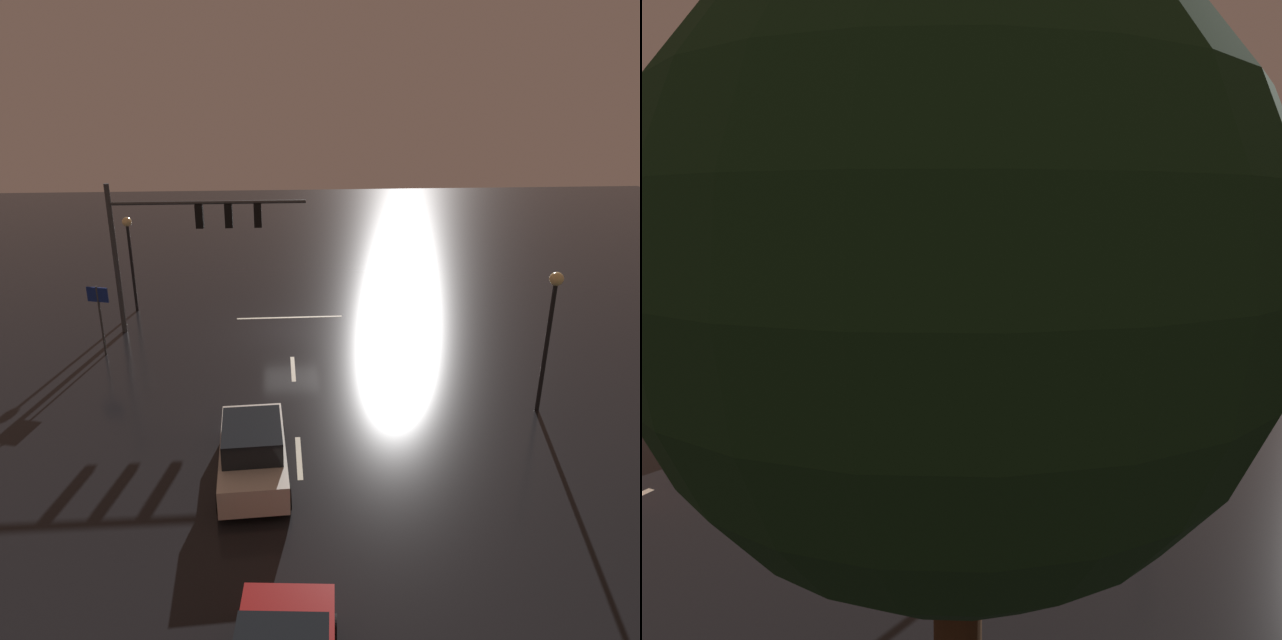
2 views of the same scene
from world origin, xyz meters
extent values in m
plane|color=black|center=(0.00, 0.00, 0.00)|extent=(80.00, 80.00, 0.00)
cylinder|color=#383A3D|center=(7.46, -0.39, 3.28)|extent=(0.22, 0.22, 6.57)
cylinder|color=#383A3D|center=(3.35, -0.39, 5.74)|extent=(8.22, 0.14, 0.14)
cube|color=black|center=(3.76, -0.39, 5.17)|extent=(0.32, 0.36, 1.00)
sphere|color=black|center=(3.76, -0.58, 5.49)|extent=(0.20, 0.20, 0.20)
sphere|color=yellow|center=(3.76, -0.58, 5.17)|extent=(0.20, 0.20, 0.20)
sphere|color=black|center=(3.76, -0.58, 4.85)|extent=(0.20, 0.20, 0.20)
cube|color=black|center=(2.52, -0.39, 5.17)|extent=(0.32, 0.36, 1.00)
sphere|color=black|center=(2.52, -0.58, 5.49)|extent=(0.20, 0.20, 0.20)
sphere|color=yellow|center=(2.52, -0.58, 5.17)|extent=(0.20, 0.20, 0.20)
sphere|color=black|center=(2.52, -0.58, 4.85)|extent=(0.20, 0.20, 0.20)
cube|color=black|center=(1.29, -0.39, 5.17)|extent=(0.32, 0.36, 1.00)
sphere|color=black|center=(1.29, -0.58, 5.49)|extent=(0.20, 0.20, 0.20)
sphere|color=yellow|center=(1.29, -0.58, 5.17)|extent=(0.20, 0.20, 0.20)
sphere|color=black|center=(1.29, -0.58, 4.85)|extent=(0.20, 0.20, 0.20)
cube|color=beige|center=(0.00, 4.00, 0.00)|extent=(0.16, 2.20, 0.01)
cube|color=beige|center=(0.00, 10.00, 0.00)|extent=(0.16, 2.20, 0.01)
cube|color=beige|center=(0.00, 16.00, 0.00)|extent=(0.16, 2.20, 0.01)
cube|color=beige|center=(0.00, -1.59, 0.00)|extent=(5.00, 0.16, 0.01)
cube|color=silver|center=(1.31, 10.69, 0.62)|extent=(1.98, 4.37, 0.80)
cube|color=black|center=(1.30, 10.89, 1.36)|extent=(1.69, 2.17, 0.68)
cylinder|color=black|center=(2.22, 9.13, 0.34)|extent=(0.25, 0.69, 0.68)
cylinder|color=black|center=(0.54, 9.05, 0.34)|extent=(0.25, 0.69, 0.68)
cylinder|color=black|center=(2.08, 12.32, 0.34)|extent=(0.25, 0.69, 0.68)
cylinder|color=black|center=(0.40, 12.25, 0.34)|extent=(0.25, 0.69, 0.68)
sphere|color=#F9EFC6|center=(2.05, 8.60, 0.67)|extent=(0.20, 0.20, 0.20)
sphere|color=#F9EFC6|center=(0.75, 8.54, 0.67)|extent=(0.20, 0.20, 0.20)
cylinder|color=black|center=(1.29, 16.27, 0.34)|extent=(0.28, 0.70, 0.68)
cylinder|color=black|center=(-0.38, 16.43, 0.34)|extent=(0.28, 0.70, 0.68)
sphere|color=#F9EFC6|center=(1.05, 15.77, 0.67)|extent=(0.20, 0.20, 0.20)
sphere|color=#F9EFC6|center=(-0.24, 15.89, 0.67)|extent=(0.20, 0.20, 0.20)
cylinder|color=black|center=(-8.18, 7.81, 2.25)|extent=(0.14, 0.14, 4.50)
sphere|color=#F9D88C|center=(-8.18, 7.81, 4.68)|extent=(0.44, 0.44, 0.44)
cylinder|color=black|center=(7.47, -3.07, 2.12)|extent=(0.14, 0.14, 4.24)
sphere|color=#F9D88C|center=(7.47, -3.07, 4.42)|extent=(0.44, 0.44, 0.44)
cylinder|color=#383A3D|center=(7.65, 2.11, 1.48)|extent=(0.09, 0.09, 2.95)
cube|color=navy|center=(7.65, 2.11, 2.60)|extent=(0.88, 0.31, 0.60)
camera|label=1|loc=(0.44, 24.92, 10.21)|focal=33.34mm
camera|label=2|loc=(-10.04, 22.40, 5.17)|focal=34.80mm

